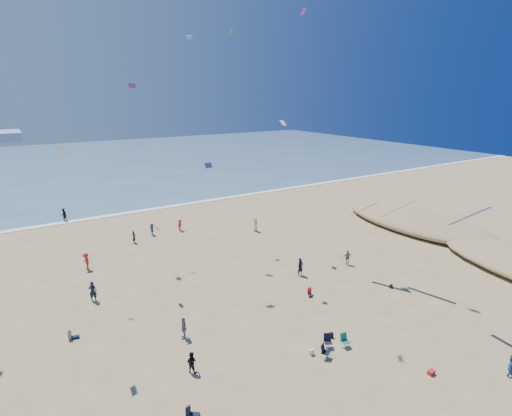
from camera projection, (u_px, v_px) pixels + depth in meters
ocean at (62, 166)px, 99.08m from camera, size 220.00×100.00×0.06m
surf_line at (110, 216)px, 58.49m from camera, size 220.00×1.20×0.08m
standing_flyers at (199, 273)px, 37.94m from camera, size 30.31×52.85×1.84m
seated_group at (281, 371)px, 25.20m from camera, size 20.04×21.91×0.84m
chair_cluster at (333, 345)px, 27.71m from camera, size 2.74×1.62×1.00m
white_tote at (311, 352)px, 27.38m from camera, size 0.35×0.20×0.40m
black_backpack at (331, 335)px, 29.33m from camera, size 0.30×0.22×0.38m
cooler at (431, 372)px, 25.48m from camera, size 0.45×0.30×0.30m
navy_bag at (391, 286)px, 36.79m from camera, size 0.28×0.18×0.34m
kites_aloft at (292, 126)px, 33.88m from camera, size 39.94×35.76×28.84m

